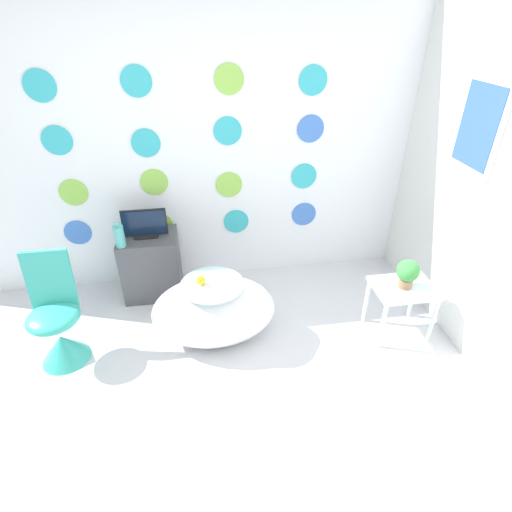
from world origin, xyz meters
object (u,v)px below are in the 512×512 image
chair (59,330)px  potted_plant_left (408,273)px  vase (119,236)px  tv (145,225)px  bathtub (214,311)px

chair → potted_plant_left: size_ratio=3.69×
chair → vase: chair is taller
tv → vase: 0.23m
chair → potted_plant_left: 2.54m
tv → vase: size_ratio=1.75×
bathtub → potted_plant_left: potted_plant_left is taller
bathtub → vase: (-0.69, 0.54, 0.40)m
chair → tv: size_ratio=2.30×
chair → vase: 0.82m
vase → bathtub: bearing=-38.4°
bathtub → vase: vase is taller
chair → vase: bearing=54.2°
potted_plant_left → tv: bearing=156.6°
bathtub → tv: (-0.50, 0.68, 0.42)m
chair → bathtub: bearing=1.8°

